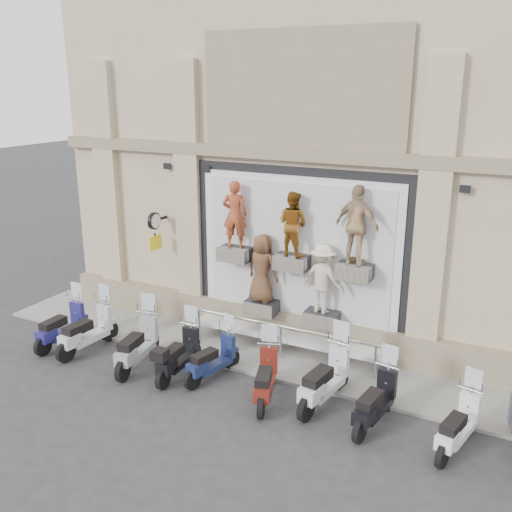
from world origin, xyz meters
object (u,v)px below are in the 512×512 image
object	(u,v)px
clock_sign_bracket	(155,226)
scooter_g	(325,369)
scooter_d	(178,346)
scooter_i	(459,416)
scooter_a	(61,318)
scooter_h	(376,392)
scooter_e	(212,351)
scooter_f	(266,369)
scooter_b	(87,322)
scooter_c	(137,335)
guard_rail	(281,343)

from	to	relation	value
clock_sign_bracket	scooter_g	xyz separation A→B (m)	(5.52, -1.85, -1.98)
scooter_d	scooter_i	size ratio (longest dim) A/B	1.05
scooter_a	scooter_h	bearing A→B (deg)	0.51
scooter_e	scooter_i	size ratio (longest dim) A/B	0.98
clock_sign_bracket	scooter_f	size ratio (longest dim) A/B	0.56
scooter_d	scooter_a	bearing A→B (deg)	177.69
scooter_b	scooter_e	xyz separation A→B (m)	(3.49, 0.20, -0.09)
scooter_c	scooter_d	distance (m)	1.10
guard_rail	scooter_a	bearing A→B (deg)	-161.98
guard_rail	scooter_e	distance (m)	1.82
scooter_b	scooter_a	bearing A→B (deg)	-172.48
scooter_f	scooter_h	size ratio (longest dim) A/B	1.00
scooter_f	scooter_h	xyz separation A→B (m)	(2.30, 0.14, 0.00)
scooter_e	scooter_g	xyz separation A→B (m)	(2.63, 0.11, 0.13)
scooter_b	scooter_d	size ratio (longest dim) A/B	1.06
clock_sign_bracket	scooter_h	world-z (taller)	clock_sign_bracket
clock_sign_bracket	scooter_f	distance (m)	5.33
scooter_a	clock_sign_bracket	bearing A→B (deg)	57.24
scooter_a	scooter_f	xyz separation A→B (m)	(5.78, -0.07, -0.01)
guard_rail	scooter_c	bearing A→B (deg)	-147.93
guard_rail	scooter_b	xyz separation A→B (m)	(-4.49, -1.70, 0.32)
scooter_c	scooter_f	bearing A→B (deg)	-9.86
scooter_d	scooter_e	distance (m)	0.79
scooter_g	scooter_h	xyz separation A→B (m)	(1.14, -0.27, -0.08)
guard_rail	scooter_g	xyz separation A→B (m)	(1.62, -1.38, 0.36)
scooter_b	scooter_d	bearing A→B (deg)	5.29
scooter_c	scooter_e	xyz separation A→B (m)	(1.86, 0.30, -0.11)
scooter_d	scooter_e	size ratio (longest dim) A/B	1.07
clock_sign_bracket	scooter_e	distance (m)	4.08
scooter_b	scooter_g	distance (m)	6.13
scooter_a	scooter_c	world-z (taller)	scooter_c
scooter_f	scooter_g	xyz separation A→B (m)	(1.16, 0.41, 0.08)
scooter_b	scooter_d	xyz separation A→B (m)	(2.72, -0.01, -0.05)
clock_sign_bracket	scooter_a	bearing A→B (deg)	-122.78
scooter_c	scooter_e	bearing A→B (deg)	-0.61
scooter_a	scooter_e	size ratio (longest dim) A/B	1.08
scooter_d	scooter_f	distance (m)	2.24
scooter_a	scooter_i	bearing A→B (deg)	-0.12
scooter_b	scooter_c	xyz separation A→B (m)	(1.62, -0.10, 0.02)
guard_rail	scooter_e	xyz separation A→B (m)	(-1.01, -1.49, 0.23)
guard_rail	scooter_c	world-z (taller)	scooter_c
scooter_d	scooter_g	size ratio (longest dim) A/B	0.90
scooter_b	scooter_c	distance (m)	1.63
scooter_c	scooter_g	distance (m)	4.51
scooter_c	scooter_e	world-z (taller)	scooter_c
guard_rail	scooter_e	bearing A→B (deg)	-124.02
scooter_d	scooter_e	world-z (taller)	scooter_d
clock_sign_bracket	scooter_g	size ratio (longest dim) A/B	0.50
scooter_a	scooter_f	distance (m)	5.78
scooter_c	scooter_b	bearing A→B (deg)	166.64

